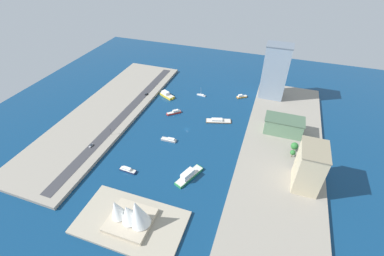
# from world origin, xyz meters

# --- Properties ---
(ground_plane) EXTENTS (440.00, 440.00, 0.00)m
(ground_plane) POSITION_xyz_m (0.00, 0.00, 0.00)
(ground_plane) COLOR navy
(quay_west) EXTENTS (70.00, 240.00, 3.05)m
(quay_west) POSITION_xyz_m (-91.88, 0.00, 1.52)
(quay_west) COLOR gray
(quay_west) RESTS_ON ground_plane
(quay_east) EXTENTS (70.00, 240.00, 3.05)m
(quay_east) POSITION_xyz_m (91.88, 0.00, 1.52)
(quay_east) COLOR gray
(quay_east) RESTS_ON ground_plane
(peninsula_point) EXTENTS (73.70, 41.66, 2.00)m
(peninsula_point) POSITION_xyz_m (0.60, 111.12, 1.00)
(peninsula_point) COLOR #A89E89
(peninsula_point) RESTS_ON ground_plane
(road_strip) EXTENTS (10.00, 228.00, 0.15)m
(road_strip) POSITION_xyz_m (70.32, 0.00, 3.12)
(road_strip) COLOR #38383D
(road_strip) RESTS_ON quay_east
(ferry_green_doubledeck) EXTENTS (16.90, 28.42, 7.34)m
(ferry_green_doubledeck) POSITION_xyz_m (-22.94, 59.38, 2.67)
(ferry_green_doubledeck) COLOR #2D8C4C
(ferry_green_doubledeck) RESTS_ON ground_plane
(sailboat_small_white) EXTENTS (11.59, 3.49, 11.07)m
(sailboat_small_white) POSITION_xyz_m (6.05, -67.77, 0.89)
(sailboat_small_white) COLOR white
(sailboat_small_white) RESTS_ON ground_plane
(barge_flat_brown) EXTENTS (26.94, 14.24, 3.15)m
(barge_flat_brown) POSITION_xyz_m (-26.14, -23.17, 1.09)
(barge_flat_brown) COLOR brown
(barge_flat_brown) RESTS_ON ground_plane
(water_taxi_orange) EXTENTS (12.65, 9.87, 3.96)m
(water_taxi_orange) POSITION_xyz_m (-40.60, -79.33, 1.40)
(water_taxi_orange) COLOR orange
(water_taxi_orange) RESTS_ON ground_plane
(ferry_yellow_fast) EXTENTS (20.68, 15.10, 5.77)m
(ferry_yellow_fast) POSITION_xyz_m (44.44, -52.60, 2.20)
(ferry_yellow_fast) COLOR yellow
(ferry_yellow_fast) RESTS_ON ground_plane
(patrol_launch_navy) EXTENTS (15.87, 4.79, 3.51)m
(patrol_launch_navy) POSITION_xyz_m (27.03, 69.20, 1.34)
(patrol_launch_navy) COLOR #1E284C
(patrol_launch_navy) RESTS_ON ground_plane
(yacht_sleek_gray) EXTENTS (15.79, 4.58, 3.36)m
(yacht_sleek_gray) POSITION_xyz_m (10.05, 22.06, 1.24)
(yacht_sleek_gray) COLOR #999EA3
(yacht_sleek_gray) RESTS_ON ground_plane
(tugboat_red) EXTENTS (14.62, 13.21, 4.14)m
(tugboat_red) POSITION_xyz_m (22.69, -21.73, 1.51)
(tugboat_red) COLOR red
(tugboat_red) RESTS_ON ground_plane
(office_block_beige) EXTENTS (18.73, 26.03, 36.30)m
(office_block_beige) POSITION_xyz_m (-109.91, 39.24, 21.23)
(office_block_beige) COLOR #C6B793
(office_block_beige) RESTS_ON quay_west
(terminal_long_green) EXTENTS (36.18, 19.22, 15.71)m
(terminal_long_green) POSITION_xyz_m (-90.03, -22.58, 10.93)
(terminal_long_green) COLOR slate
(terminal_long_green) RESTS_ON quay_west
(tower_tall_glass) EXTENTS (27.68, 20.29, 61.23)m
(tower_tall_glass) POSITION_xyz_m (-72.15, -88.95, 33.70)
(tower_tall_glass) COLOR #8C9EB2
(tower_tall_glass) RESTS_ON quay_west
(sedan_silver) EXTENTS (1.84, 4.87, 1.58)m
(sedan_silver) POSITION_xyz_m (72.22, 55.54, 3.97)
(sedan_silver) COLOR black
(sedan_silver) RESTS_ON road_strip
(suv_black) EXTENTS (2.04, 4.32, 1.71)m
(suv_black) POSITION_xyz_m (66.99, -43.64, 4.03)
(suv_black) COLOR black
(suv_black) RESTS_ON road_strip
(traffic_light_waterfront) EXTENTS (0.36, 0.36, 6.50)m
(traffic_light_waterfront) POSITION_xyz_m (64.51, 34.77, 7.39)
(traffic_light_waterfront) COLOR black
(traffic_light_waterfront) RESTS_ON quay_east
(opera_landmark) EXTENTS (30.17, 26.78, 24.57)m
(opera_landmark) POSITION_xyz_m (-0.85, 111.12, 11.11)
(opera_landmark) COLOR #BCAD93
(opera_landmark) RESTS_ON peninsula_point
(park_tree_cluster) EXTENTS (6.44, 13.30, 9.52)m
(park_tree_cluster) POSITION_xyz_m (-101.00, 5.17, 9.02)
(park_tree_cluster) COLOR brown
(park_tree_cluster) RESTS_ON quay_west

